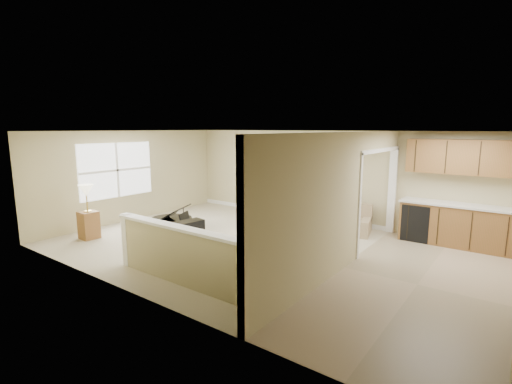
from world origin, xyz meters
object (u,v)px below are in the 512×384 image
Objects in this scene: piano_bench at (189,230)px; palm_plant at (270,196)px; lamp_stand at (88,216)px; accent_table at (275,201)px; small_plant at (350,224)px; piano at (169,207)px; loveseat at (338,217)px.

piano_bench is 0.47× the size of palm_plant.
piano_bench is 2.39m from lamp_stand.
palm_plant is (0.31, 2.87, 0.42)m from piano_bench.
accent_table is at bearing 82.77° from piano_bench.
lamp_stand reaches higher than small_plant.
small_plant is (4.03, 2.31, -0.30)m from piano.
lamp_stand is at bearing -145.59° from piano_bench.
piano is at bearing -123.21° from palm_plant.
small_plant is (2.47, -0.07, -0.43)m from palm_plant.
piano is 4.65m from small_plant.
piano_bench is 3.71m from loveseat.
loveseat is 3.53× the size of small_plant.
palm_plant reaches higher than lamp_stand.
palm_plant is at bearing 178.45° from small_plant.
palm_plant reaches higher than loveseat.
piano_bench is 3.08m from accent_table.
small_plant is (2.39, -0.24, -0.25)m from accent_table.
piano is 1.30× the size of palm_plant.
piano_bench is 0.52× the size of lamp_stand.
piano_bench is at bearing -43.64° from piano.
piano reaches higher than accent_table.
accent_table is at bearing 67.01° from palm_plant.
piano is at bearing -162.33° from loveseat.
accent_table is at bearing 158.35° from loveseat.
lamp_stand is (-2.27, -4.21, -0.10)m from palm_plant.
piano is 1.96m from lamp_stand.
piano is at bearing 68.88° from lamp_stand.
small_plant is at bearing 41.21° from lamp_stand.
loveseat is at bearing 9.06° from piano.
small_plant is (2.78, 2.81, -0.01)m from piano_bench.
palm_plant reaches higher than piano_bench.
palm_plant is (1.56, 2.38, 0.13)m from piano.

